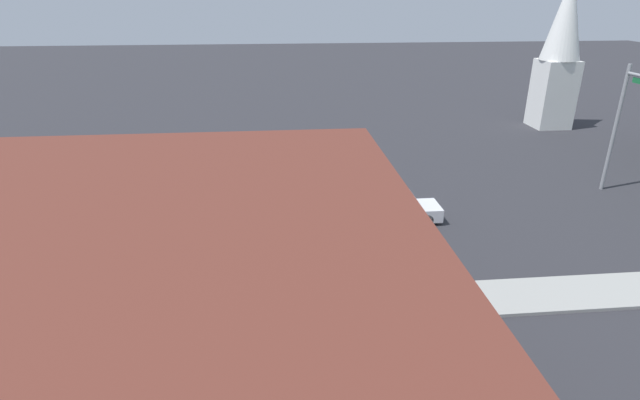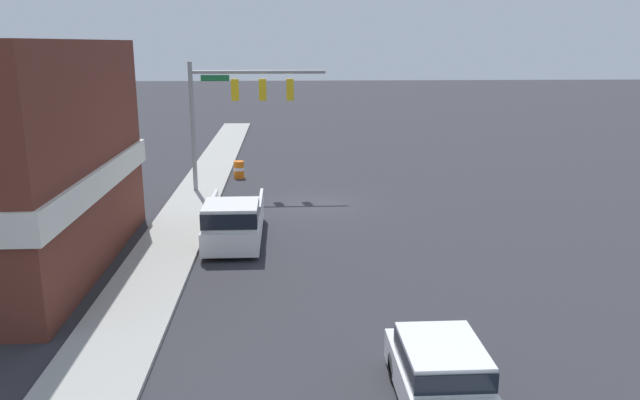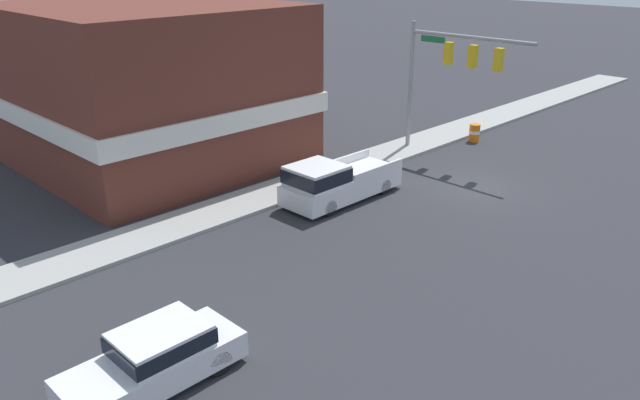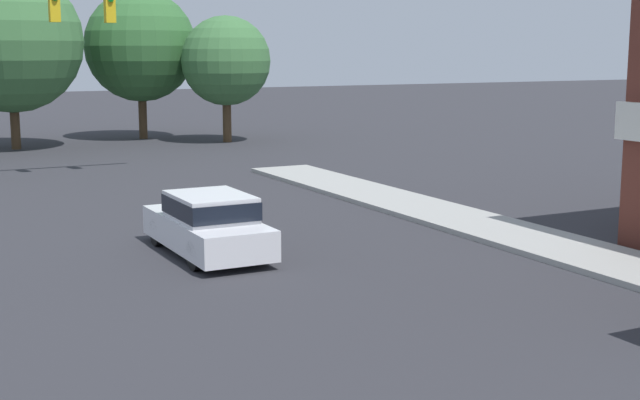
# 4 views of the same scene
# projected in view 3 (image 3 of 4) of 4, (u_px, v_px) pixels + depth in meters

# --- Properties ---
(ground_plane) EXTENTS (200.00, 200.00, 0.00)m
(ground_plane) POSITION_uv_depth(u_px,v_px,m) (475.00, 187.00, 28.00)
(ground_plane) COLOR #2D2D33
(sidewalk_curb) EXTENTS (2.40, 60.00, 0.14)m
(sidewalk_curb) POSITION_uv_depth(u_px,v_px,m) (378.00, 157.00, 31.71)
(sidewalk_curb) COLOR #9E9E99
(sidewalk_curb) RESTS_ON ground
(near_signal_assembly) EXTENTS (6.75, 0.49, 6.58)m
(near_signal_assembly) POSITION_uv_depth(u_px,v_px,m) (450.00, 62.00, 30.28)
(near_signal_assembly) COLOR gray
(near_signal_assembly) RESTS_ON ground
(car_lead) EXTENTS (1.75, 4.47, 1.46)m
(car_lead) POSITION_uv_depth(u_px,v_px,m) (156.00, 357.00, 15.08)
(car_lead) COLOR black
(car_lead) RESTS_ON ground
(pickup_truck_parked) EXTENTS (2.06, 5.54, 1.83)m
(pickup_truck_parked) POSITION_uv_depth(u_px,v_px,m) (334.00, 181.00, 26.01)
(pickup_truck_parked) COLOR black
(pickup_truck_parked) RESTS_ON ground
(construction_barrel) EXTENTS (0.60, 0.60, 0.98)m
(construction_barrel) POSITION_uv_depth(u_px,v_px,m) (474.00, 133.00, 34.36)
(construction_barrel) COLOR orange
(construction_barrel) RESTS_ON ground
(corner_brick_building) EXTENTS (12.94, 11.88, 7.57)m
(corner_brick_building) POSITION_uv_depth(u_px,v_px,m) (148.00, 86.00, 30.35)
(corner_brick_building) COLOR brown
(corner_brick_building) RESTS_ON ground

